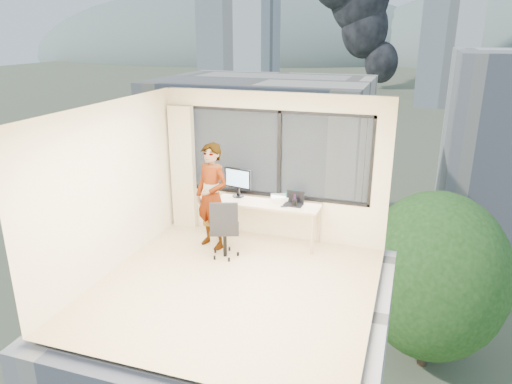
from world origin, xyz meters
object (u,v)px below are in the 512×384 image
at_px(desk, 268,222).
at_px(chair, 225,227).
at_px(laptop, 293,199).
at_px(person, 212,196).
at_px(handbag, 293,196).
at_px(monitor, 238,182).
at_px(game_console, 281,198).

height_order(desk, chair, chair).
bearing_deg(laptop, chair, -138.56).
bearing_deg(person, laptop, 39.99).
bearing_deg(desk, chair, -123.65).
xyz_separation_m(laptop, handbag, (-0.05, 0.18, 0.00)).
relative_size(monitor, handbag, 1.91).
bearing_deg(person, monitor, 87.06).
bearing_deg(chair, desk, 36.13).
distance_m(person, monitor, 0.64).
xyz_separation_m(chair, person, (-0.35, 0.31, 0.39)).
bearing_deg(game_console, handbag, -23.43).
distance_m(desk, monitor, 0.89).
bearing_deg(game_console, desk, -155.87).
height_order(chair, person, person).
distance_m(desk, person, 1.11).
bearing_deg(laptop, game_console, 149.43).
height_order(game_console, handbag, handbag).
bearing_deg(person, handbag, 47.44).
distance_m(desk, handbag, 0.65).
bearing_deg(handbag, desk, -169.37).
bearing_deg(laptop, handbag, 108.16).
distance_m(laptop, handbag, 0.18).
xyz_separation_m(monitor, game_console, (0.77, 0.06, -0.22)).
distance_m(monitor, handbag, 1.02).
height_order(laptop, handbag, handbag).
xyz_separation_m(desk, chair, (-0.51, -0.76, 0.15)).
bearing_deg(handbag, laptop, -87.79).
relative_size(desk, person, 0.98).
bearing_deg(monitor, person, -102.27).
xyz_separation_m(chair, handbag, (0.91, 0.94, 0.34)).
distance_m(chair, game_console, 1.20).
xyz_separation_m(person, monitor, (0.26, 0.58, 0.10)).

